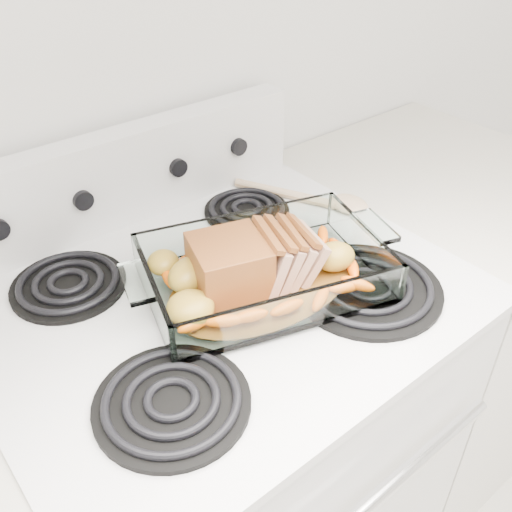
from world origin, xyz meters
TOP-DOWN VIEW (x-y plane):
  - electric_range at (0.00, 1.66)m, footprint 0.78×0.70m
  - counter_right at (0.67, 1.66)m, footprint 0.58×0.68m
  - baking_dish at (0.06, 1.61)m, footprint 0.38×0.25m
  - pork_roast at (0.03, 1.61)m, footprint 0.21×0.11m
  - roast_vegetables at (0.06, 1.64)m, footprint 0.37×0.20m
  - wooden_spoon at (0.33, 1.75)m, footprint 0.16×0.26m

SIDE VIEW (x-z plane):
  - counter_right at x=0.67m, z-range 0.00..0.93m
  - electric_range at x=0.00m, z-range -0.08..1.04m
  - wooden_spoon at x=0.33m, z-range 0.93..0.96m
  - baking_dish at x=0.06m, z-range 0.93..1.00m
  - roast_vegetables at x=0.06m, z-range 0.95..1.00m
  - pork_roast at x=0.03m, z-range 0.95..1.04m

